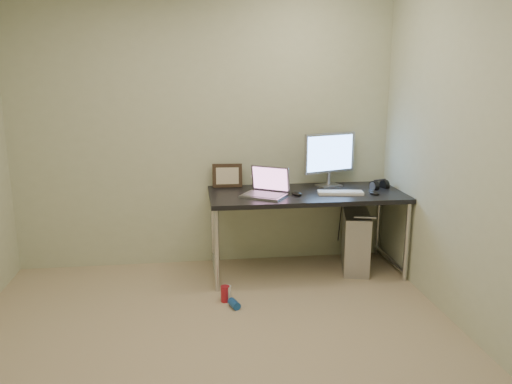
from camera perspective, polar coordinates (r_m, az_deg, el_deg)
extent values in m
plane|color=tan|center=(3.39, -4.39, -18.43)|extent=(3.50, 3.50, 0.00)
cube|color=beige|center=(4.66, -5.86, 6.70)|extent=(3.50, 0.02, 2.50)
cube|color=beige|center=(3.48, 25.39, 3.26)|extent=(0.02, 3.50, 2.50)
cube|color=black|center=(4.49, 5.75, -0.28)|extent=(1.73, 0.76, 0.04)
cylinder|color=silver|center=(4.17, -4.50, -6.74)|extent=(0.04, 0.04, 0.71)
cylinder|color=silver|center=(4.81, -4.93, -3.99)|extent=(0.04, 0.04, 0.71)
cylinder|color=silver|center=(4.55, 16.86, -5.55)|extent=(0.04, 0.04, 0.71)
cylinder|color=silver|center=(5.14, 13.80, -3.18)|extent=(0.04, 0.04, 0.71)
cylinder|color=silver|center=(4.58, -4.67, -8.53)|extent=(0.04, 0.68, 0.04)
cylinder|color=silver|center=(4.93, 15.04, -7.34)|extent=(0.04, 0.68, 0.04)
cube|color=#BDBCC2|center=(4.75, 11.31, -5.52)|extent=(0.35, 0.56, 0.54)
cylinder|color=#9E9DA3|center=(4.47, 12.35, -2.85)|extent=(0.19, 0.07, 0.03)
cylinder|color=#9E9DA3|center=(4.86, 10.66, -1.47)|extent=(0.19, 0.07, 0.03)
cylinder|color=black|center=(4.99, 9.63, -2.94)|extent=(0.01, 0.16, 0.69)
cylinder|color=black|center=(5.01, 10.67, -3.17)|extent=(0.02, 0.11, 0.71)
cylinder|color=#AB1B29|center=(4.09, -3.54, -11.54)|extent=(0.08, 0.08, 0.13)
cylinder|color=silver|center=(4.09, -3.34, -11.51)|extent=(0.08, 0.08, 0.13)
cylinder|color=#184C9D|center=(4.00, -2.51, -12.66)|extent=(0.10, 0.13, 0.06)
cube|color=#9E9DA3|center=(4.30, 0.91, -0.42)|extent=(0.44, 0.40, 0.02)
cube|color=slate|center=(4.30, 0.91, -0.28)|extent=(0.38, 0.35, 0.00)
cube|color=#96959D|center=(4.40, 1.65, 1.53)|extent=(0.33, 0.23, 0.23)
cube|color=#7E4A6C|center=(4.39, 1.67, 1.51)|extent=(0.29, 0.20, 0.20)
cube|color=#9E9DA3|center=(4.75, 8.32, 0.74)|extent=(0.25, 0.22, 0.02)
cylinder|color=#9E9DA3|center=(4.76, 8.29, 1.57)|extent=(0.04, 0.04, 0.12)
cube|color=#9E9DA3|center=(4.71, 8.42, 4.46)|extent=(0.52, 0.21, 0.37)
cube|color=#659DF8|center=(4.69, 8.49, 4.42)|extent=(0.46, 0.17, 0.32)
cube|color=white|center=(4.46, 9.63, -0.08)|extent=(0.41, 0.18, 0.02)
ellipsoid|color=black|center=(4.51, 13.39, -0.03)|extent=(0.10, 0.13, 0.04)
ellipsoid|color=black|center=(4.37, 4.67, -0.08)|extent=(0.11, 0.14, 0.04)
cylinder|color=black|center=(4.73, 13.26, 0.70)|extent=(0.07, 0.11, 0.10)
cylinder|color=black|center=(4.77, 14.60, 0.73)|extent=(0.07, 0.11, 0.10)
cube|color=black|center=(4.74, 13.97, 1.35)|extent=(0.13, 0.06, 0.01)
cube|color=black|center=(4.66, -3.30, 1.89)|extent=(0.28, 0.09, 0.22)
cylinder|color=silver|center=(4.69, -0.38, 1.14)|extent=(0.01, 0.01, 0.09)
cylinder|color=white|center=(4.68, -0.38, 1.77)|extent=(0.04, 0.03, 0.04)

